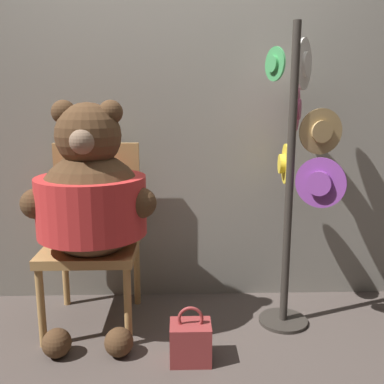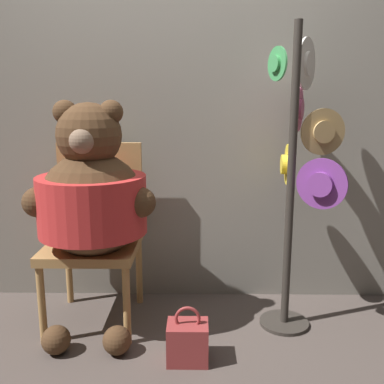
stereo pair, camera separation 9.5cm
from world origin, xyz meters
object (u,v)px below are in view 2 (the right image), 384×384
chair (96,227)px  hat_display_rack (299,164)px  teddy_bear (92,198)px  handbag_on_ground (188,341)px

chair → hat_display_rack: 1.21m
chair → hat_display_rack: hat_display_rack is taller
teddy_bear → chair: bearing=99.3°
teddy_bear → handbag_on_ground: 0.89m
hat_display_rack → handbag_on_ground: (-0.60, -0.41, -0.82)m
chair → hat_display_rack: bearing=-3.7°
teddy_bear → hat_display_rack: hat_display_rack is taller
chair → teddy_bear: bearing=-80.7°
handbag_on_ground → teddy_bear: bearing=149.6°
chair → handbag_on_ground: chair is taller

